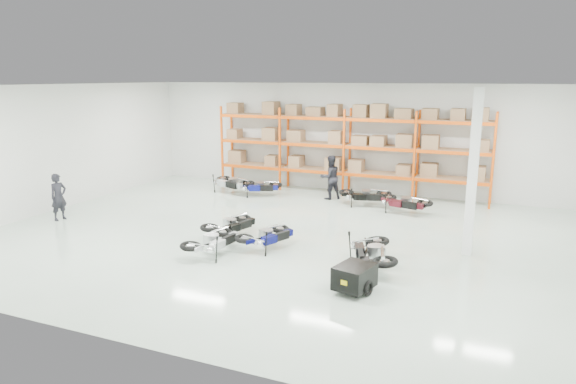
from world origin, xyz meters
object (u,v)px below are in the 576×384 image
at_px(moto_back_c, 365,192).
at_px(moto_silver_left, 213,237).
at_px(moto_blue_centre, 267,232).
at_px(moto_touring_right, 372,247).
at_px(moto_back_d, 404,199).
at_px(trailer, 355,277).
at_px(moto_back_b, 231,180).
at_px(moto_back_a, 259,184).
at_px(person_back, 330,177).
at_px(moto_black_far_left, 231,221).
at_px(person_left, 59,197).

bearing_deg(moto_back_c, moto_silver_left, 148.66).
xyz_separation_m(moto_blue_centre, moto_touring_right, (3.07, -0.35, 0.08)).
bearing_deg(moto_touring_right, moto_back_d, 73.02).
height_order(trailer, moto_back_b, moto_back_b).
distance_m(moto_silver_left, trailer, 4.31).
distance_m(moto_back_a, person_back, 2.93).
relative_size(trailer, moto_back_c, 0.92).
distance_m(moto_silver_left, person_back, 7.56).
xyz_separation_m(moto_blue_centre, moto_black_far_left, (-1.47, 0.56, 0.01)).
distance_m(moto_touring_right, moto_back_a, 8.79).
bearing_deg(person_back, trailer, 68.28).
bearing_deg(moto_back_a, moto_back_d, -117.14).
height_order(moto_touring_right, moto_back_c, moto_touring_right).
bearing_deg(moto_back_c, moto_back_a, 78.78).
height_order(moto_black_far_left, person_back, person_back).
bearing_deg(moto_back_d, moto_back_b, 101.71).
relative_size(moto_silver_left, moto_touring_right, 0.90).
xyz_separation_m(moto_black_far_left, moto_touring_right, (4.54, -0.91, 0.07)).
xyz_separation_m(moto_back_c, person_left, (-9.05, -5.95, 0.28)).
relative_size(moto_black_far_left, person_left, 1.03).
bearing_deg(trailer, moto_back_a, 142.58).
bearing_deg(person_left, moto_black_far_left, -75.05).
bearing_deg(trailer, person_left, -176.07).
xyz_separation_m(moto_touring_right, moto_back_a, (-6.19, 6.23, -0.07)).
height_order(person_left, person_back, person_back).
relative_size(moto_back_b, person_left, 1.14).
distance_m(moto_silver_left, moto_back_d, 7.58).
xyz_separation_m(moto_blue_centre, moto_back_a, (-3.13, 5.88, 0.00)).
bearing_deg(moto_silver_left, moto_back_c, -102.17).
relative_size(moto_blue_centre, moto_back_a, 1.00).
relative_size(moto_blue_centre, moto_back_d, 0.96).
relative_size(moto_black_far_left, moto_back_a, 1.01).
height_order(moto_blue_centre, moto_touring_right, moto_touring_right).
bearing_deg(moto_back_b, moto_back_c, -69.72).
bearing_deg(moto_back_c, moto_touring_right, -176.47).
bearing_deg(moto_back_a, moto_blue_centre, -174.85).
height_order(moto_back_c, person_left, person_left).
bearing_deg(trailer, moto_blue_centre, 161.80).
xyz_separation_m(moto_black_far_left, person_left, (-6.31, -0.54, 0.29)).
bearing_deg(trailer, moto_black_far_left, 165.30).
bearing_deg(person_back, moto_back_b, -36.33).
relative_size(moto_back_c, moto_back_d, 1.01).
distance_m(moto_silver_left, moto_back_a, 7.19).
bearing_deg(trailer, moto_back_c, 117.06).
bearing_deg(moto_silver_left, trailer, 174.43).
xyz_separation_m(moto_touring_right, person_left, (-10.85, 0.38, 0.23)).
bearing_deg(moto_back_a, person_back, -101.13).
distance_m(moto_blue_centre, moto_black_far_left, 1.58).
height_order(moto_silver_left, moto_back_d, moto_back_d).
height_order(moto_back_c, moto_back_d, moto_back_c).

